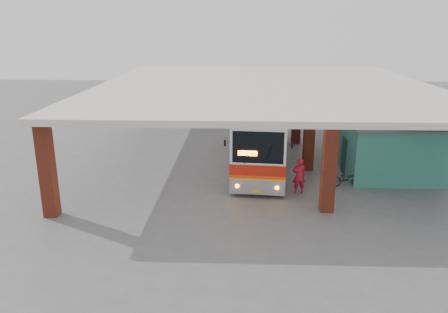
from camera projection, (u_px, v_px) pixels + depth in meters
The scene contains 8 objects.
ground at pixel (259, 187), 23.29m from camera, with size 90.00×90.00×0.00m, color #515154.
brick_columns at pixel (279, 126), 27.38m from camera, with size 20.10×21.60×4.35m.
canopy_roof at pixel (264, 86), 28.17m from camera, with size 21.00×23.00×0.30m, color beige.
shop_building at pixel (381, 141), 26.38m from camera, with size 5.20×8.20×3.11m.
coach_bus at pixel (264, 131), 27.31m from camera, with size 3.96×13.39×3.85m.
motorcycle at pixel (346, 178), 23.17m from camera, with size 0.61×1.74×0.91m, color black.
pedestrian at pixel (299, 176), 22.15m from camera, with size 0.68×0.44×1.85m, color #B7162A.
red_chair at pixel (332, 151), 28.52m from camera, with size 0.49×0.49×0.84m.
Camera 1 is at (-1.03, -21.86, 8.34)m, focal length 35.00 mm.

